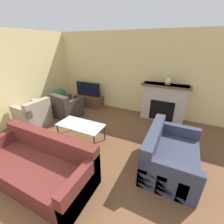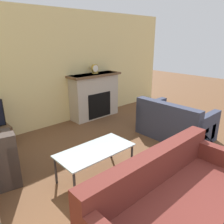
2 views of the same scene
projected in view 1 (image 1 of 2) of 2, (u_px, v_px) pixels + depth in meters
The scene contains 12 objects.
wall_back at pixel (126, 73), 5.24m from camera, with size 8.32×0.06×2.70m.
wall_left at pixel (13, 79), 4.41m from camera, with size 0.06×7.57×2.70m.
fireplace at pixel (164, 102), 4.80m from camera, with size 1.45×0.48×1.17m.
tv_stand at pixel (89, 101), 6.01m from camera, with size 1.12×0.46×0.42m.
tv at pixel (88, 89), 5.81m from camera, with size 1.03×0.06×0.53m.
couch_sectional at pixel (39, 166), 2.73m from camera, with size 2.13×0.93×0.82m.
couch_loveseat at pixel (169, 156), 2.98m from camera, with size 0.96×1.45×0.82m.
armchair_by_window at pixel (34, 115), 4.60m from camera, with size 0.86×0.83×0.82m.
armchair_accent at pixel (67, 108), 5.08m from camera, with size 0.89×0.91×0.82m.
coffee_table at pixel (81, 126), 3.79m from camera, with size 1.18×0.58×0.46m.
potted_plant at pixel (60, 97), 5.48m from camera, with size 0.53×0.53×0.83m.
mantel_clock at pixel (168, 80), 4.50m from camera, with size 0.21×0.07×0.24m.
Camera 1 is at (1.86, -0.41, 2.34)m, focal length 24.00 mm.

